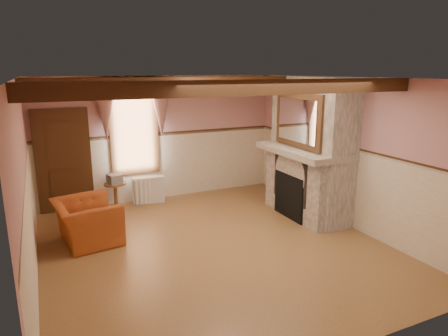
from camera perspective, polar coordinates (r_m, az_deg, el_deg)
name	(u,v)px	position (r m, az deg, el deg)	size (l,w,h in m)	color
floor	(213,246)	(6.94, -1.55, -11.04)	(5.50, 6.00, 0.01)	brown
ceiling	(212,78)	(6.30, -1.72, 12.74)	(5.50, 6.00, 0.01)	silver
wall_back	(160,138)	(9.26, -9.07, 4.21)	(5.50, 0.02, 2.80)	tan
wall_front	(337,232)	(4.04, 15.79, -8.85)	(5.50, 0.02, 2.80)	tan
wall_left	(25,187)	(5.98, -26.59, -2.39)	(0.02, 6.00, 2.80)	tan
wall_right	(345,152)	(7.96, 16.87, 2.22)	(0.02, 6.00, 2.80)	tan
wainscot	(213,204)	(6.66, -1.60, -5.18)	(5.50, 6.00, 1.50)	beige
chair_rail	(213,160)	(6.46, -1.64, 1.12)	(5.50, 6.00, 0.08)	black
firebox	(292,196)	(8.19, 9.68, -3.92)	(0.20, 0.95, 0.90)	black
armchair	(87,222)	(7.34, -18.97, -7.26)	(1.14, 1.00, 0.74)	#994219
side_table	(116,195)	(8.99, -15.21, -3.77)	(0.47, 0.47, 0.55)	brown
book_stack	(114,179)	(8.87, -15.37, -1.50)	(0.26, 0.32, 0.20)	#B7AD8C
radiator	(148,190)	(9.12, -10.74, -3.11)	(0.70, 0.18, 0.60)	silver
bowl	(297,144)	(8.27, 10.43, 3.43)	(0.32, 0.32, 0.08)	brown
mantel_clock	(288,138)	(8.52, 9.20, 4.21)	(0.14, 0.24, 0.20)	black
oil_lamp	(297,139)	(8.27, 10.38, 4.15)	(0.11, 0.11, 0.28)	gold
candle_red	(317,147)	(7.77, 13.13, 2.94)	(0.06, 0.06, 0.16)	#A52914
jar_yellow	(323,150)	(7.63, 13.99, 2.54)	(0.06, 0.06, 0.12)	gold
fireplace	(312,148)	(8.20, 12.39, 2.83)	(0.85, 2.00, 2.80)	gray
mantel	(304,151)	(8.10, 11.36, 2.46)	(1.05, 2.05, 0.12)	gray
overmantel_mirror	(298,120)	(7.90, 10.48, 6.70)	(0.06, 1.44, 1.04)	silver
door	(64,162)	(8.93, -21.91, 0.74)	(1.10, 0.10, 2.10)	black
window	(134,129)	(9.05, -12.74, 5.43)	(1.06, 0.08, 2.02)	white
window_drapes	(133,102)	(8.89, -12.82, 9.18)	(1.30, 0.14, 1.40)	gray
ceiling_beam_front	(249,88)	(5.22, 3.62, 11.39)	(5.50, 0.18, 0.20)	black
ceiling_beam_back	(186,82)	(7.42, -5.48, 12.08)	(5.50, 0.18, 0.20)	black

